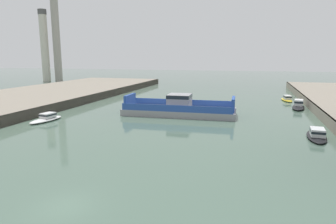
{
  "coord_description": "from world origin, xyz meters",
  "views": [
    {
      "loc": [
        11.94,
        -16.13,
        10.09
      ],
      "look_at": [
        0.0,
        25.31,
        2.0
      ],
      "focal_mm": 31.86,
      "sensor_mm": 36.0,
      "label": 1
    }
  ],
  "objects": [
    {
      "name": "moored_boat_mid_left",
      "position": [
        19.83,
        23.48,
        0.51
      ],
      "size": [
        2.74,
        6.94,
        1.36
      ],
      "color": "black",
      "rests_on": "ground"
    },
    {
      "name": "ground_plane",
      "position": [
        0.0,
        0.0,
        0.0
      ],
      "size": [
        400.0,
        400.0,
        0.0
      ],
      "primitive_type": "plane",
      "color": "#4C6656"
    },
    {
      "name": "smokestack_distant_a",
      "position": [
        -65.39,
        89.78,
        19.21
      ],
      "size": [
        3.19,
        3.19,
        36.35
      ],
      "color": "#9E998E",
      "rests_on": "ground"
    },
    {
      "name": "moored_boat_near_right",
      "position": [
        19.48,
        56.53,
        0.49
      ],
      "size": [
        2.83,
        6.36,
        1.31
      ],
      "color": "yellow",
      "rests_on": "ground"
    },
    {
      "name": "smokestack_distant_b",
      "position": [
        -69.88,
        88.04,
        15.17
      ],
      "size": [
        3.31,
        3.31,
        28.34
      ],
      "color": "beige",
      "rests_on": "ground"
    },
    {
      "name": "moored_boat_mid_right",
      "position": [
        -19.27,
        22.82,
        0.46
      ],
      "size": [
        2.84,
        6.49,
        1.25
      ],
      "color": "white",
      "rests_on": "ground"
    },
    {
      "name": "chain_ferry",
      "position": [
        -0.34,
        33.75,
        1.1
      ],
      "size": [
        19.64,
        7.85,
        3.61
      ],
      "color": "#939399",
      "rests_on": "ground"
    },
    {
      "name": "moored_boat_near_left",
      "position": [
        20.6,
        46.29,
        0.64
      ],
      "size": [
        3.26,
        7.61,
        1.71
      ],
      "color": "black",
      "rests_on": "ground"
    }
  ]
}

